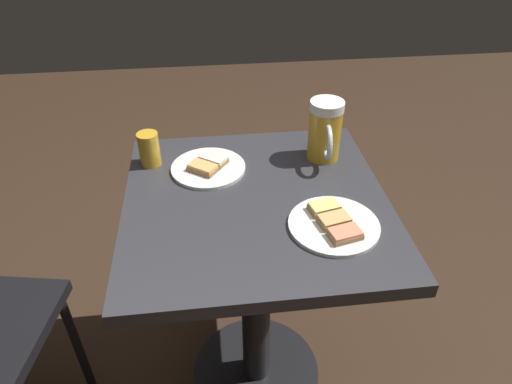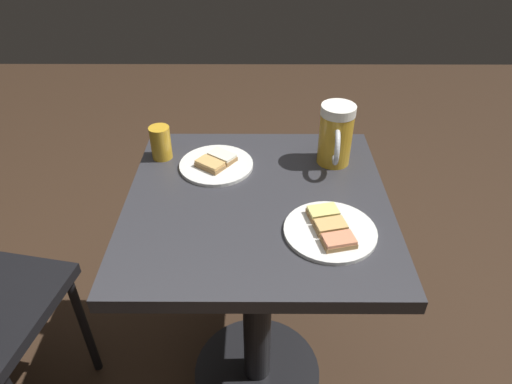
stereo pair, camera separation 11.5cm
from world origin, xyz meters
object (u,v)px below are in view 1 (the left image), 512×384
plate_far (208,167)px  beer_glass_small (149,149)px  plate_near (334,224)px  beer_mug (325,131)px

plate_far → beer_glass_small: bearing=-17.2°
plate_far → beer_glass_small: size_ratio=2.15×
plate_near → plate_far: (0.28, -0.28, -0.00)m
beer_mug → plate_near: bearing=81.3°
plate_far → beer_mug: size_ratio=1.19×
plate_near → beer_glass_small: (0.44, -0.33, 0.04)m
plate_near → plate_far: same height
beer_mug → beer_glass_small: (0.49, -0.03, -0.04)m
plate_far → beer_glass_small: (0.16, -0.05, 0.04)m
beer_glass_small → plate_near: bearing=143.3°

